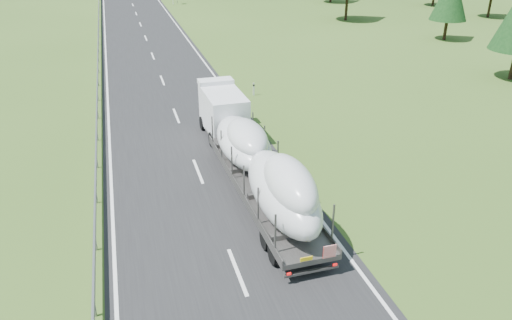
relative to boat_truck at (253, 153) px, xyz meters
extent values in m
cube|color=silver|center=(4.06, 14.54, -1.47)|extent=(0.12, 0.07, 1.00)
cube|color=black|center=(4.06, 14.54, -1.15)|extent=(0.13, 0.08, 0.12)
cube|color=silver|center=(4.06, 64.54, -1.47)|extent=(0.12, 0.07, 1.00)
cylinder|color=black|center=(45.89, 39.76, -0.33)|extent=(0.36, 0.36, 3.28)
cylinder|color=black|center=(30.81, 28.34, -0.65)|extent=(0.36, 0.36, 2.64)
cylinder|color=black|center=(25.24, 43.09, -0.01)|extent=(0.36, 0.36, 3.92)
cube|color=white|center=(0.00, 6.96, -0.28)|extent=(2.34, 4.50, 2.49)
cube|color=black|center=(0.00, 9.23, 0.17)|extent=(2.05, 0.12, 1.25)
cube|color=white|center=(0.00, 8.92, 1.10)|extent=(2.25, 1.12, 0.27)
cube|color=#595654|center=(0.00, 6.07, -1.48)|extent=(2.29, 2.72, 0.22)
cylinder|color=black|center=(-1.02, 8.56, -1.52)|extent=(0.33, 0.90, 0.89)
cylinder|color=black|center=(1.02, 8.56, -1.52)|extent=(0.33, 0.90, 0.89)
cylinder|color=black|center=(-1.02, 5.72, -1.52)|extent=(0.33, 0.90, 0.89)
cylinder|color=black|center=(1.02, 5.72, -1.52)|extent=(0.33, 0.90, 0.89)
cube|color=#595654|center=(0.00, -1.49, -1.15)|extent=(2.72, 12.51, 0.23)
cube|color=#595654|center=(-1.18, -1.49, -0.93)|extent=(0.37, 12.45, 0.21)
cube|color=#595654|center=(1.18, -1.49, -0.93)|extent=(0.37, 12.45, 0.21)
cube|color=#595654|center=(-1.18, -6.83, -0.19)|extent=(0.06, 0.06, 1.69)
cube|color=#595654|center=(1.18, -6.83, -0.19)|extent=(0.06, 0.06, 1.69)
cube|color=#595654|center=(-1.18, -4.69, -0.19)|extent=(0.06, 0.06, 1.69)
cube|color=#595654|center=(1.18, -4.69, -0.19)|extent=(0.06, 0.06, 1.69)
cube|color=#595654|center=(-1.18, -2.56, -0.19)|extent=(0.06, 0.06, 1.69)
cube|color=#595654|center=(1.18, -2.56, -0.19)|extent=(0.06, 0.06, 1.69)
cube|color=#595654|center=(-1.18, -0.42, -0.19)|extent=(0.06, 0.06, 1.69)
cube|color=#595654|center=(1.18, -0.42, -0.19)|extent=(0.06, 0.06, 1.69)
cube|color=#595654|center=(-1.18, 1.71, -0.19)|extent=(0.06, 0.06, 1.69)
cube|color=#595654|center=(1.18, 1.71, -0.19)|extent=(0.06, 0.06, 1.69)
cube|color=#595654|center=(-1.18, 3.85, -0.19)|extent=(0.06, 0.06, 1.69)
cube|color=#595654|center=(1.18, 3.85, -0.19)|extent=(0.06, 0.06, 1.69)
cylinder|color=black|center=(-0.98, -6.29, -1.52)|extent=(0.38, 0.90, 0.89)
cylinder|color=black|center=(0.98, -6.29, -1.52)|extent=(0.38, 0.90, 0.89)
cylinder|color=black|center=(-0.98, -5.23, -1.52)|extent=(0.38, 0.90, 0.89)
cylinder|color=black|center=(0.98, -5.23, -1.52)|extent=(0.38, 0.90, 0.89)
cube|color=#595654|center=(0.00, -7.67, -1.57)|extent=(2.23, 0.16, 0.11)
cube|color=red|center=(0.67, -7.74, -0.77)|extent=(0.53, 0.05, 0.53)
cube|color=yellow|center=(-0.27, -7.74, -0.90)|extent=(0.49, 0.05, 0.16)
cube|color=red|center=(-0.93, -7.74, -1.43)|extent=(0.16, 0.06, 0.09)
cube|color=red|center=(0.93, -7.74, -1.43)|extent=(0.16, 0.06, 0.09)
ellipsoid|color=silver|center=(0.00, -4.34, 0.12)|extent=(2.53, 6.92, 2.31)
ellipsoid|color=silver|center=(0.00, -5.20, 0.93)|extent=(1.90, 4.39, 1.85)
ellipsoid|color=silver|center=(0.00, 1.71, -0.13)|extent=(2.68, 6.52, 1.80)
ellipsoid|color=silver|center=(0.00, 0.91, 0.50)|extent=(2.02, 4.14, 1.44)
camera|label=1|loc=(-5.99, -21.72, 10.36)|focal=35.00mm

